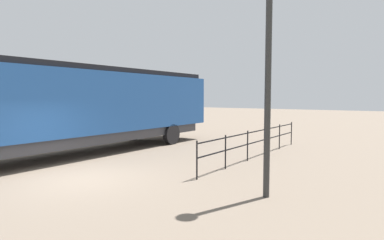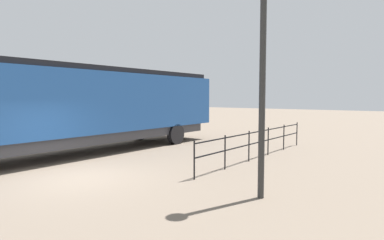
# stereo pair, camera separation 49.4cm
# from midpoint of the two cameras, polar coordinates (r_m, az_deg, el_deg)

# --- Properties ---
(ground_plane) EXTENTS (120.00, 120.00, 0.00)m
(ground_plane) POSITION_cam_midpoint_polar(r_m,az_deg,el_deg) (10.83, -20.73, -9.84)
(ground_plane) COLOR #756656
(locomotive) EXTENTS (3.18, 16.43, 3.89)m
(locomotive) POSITION_cam_midpoint_polar(r_m,az_deg,el_deg) (15.14, -20.43, 2.51)
(locomotive) COLOR navy
(locomotive) RESTS_ON ground_plane
(lamp_post) EXTENTS (0.46, 0.46, 5.71)m
(lamp_post) POSITION_cam_midpoint_polar(r_m,az_deg,el_deg) (8.33, 11.78, 12.86)
(lamp_post) COLOR #2D2D2D
(lamp_post) RESTS_ON ground_plane
(platform_fence) EXTENTS (0.05, 9.00, 1.22)m
(platform_fence) POSITION_cam_midpoint_polar(r_m,az_deg,el_deg) (13.77, 10.46, -3.36)
(platform_fence) COLOR black
(platform_fence) RESTS_ON ground_plane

